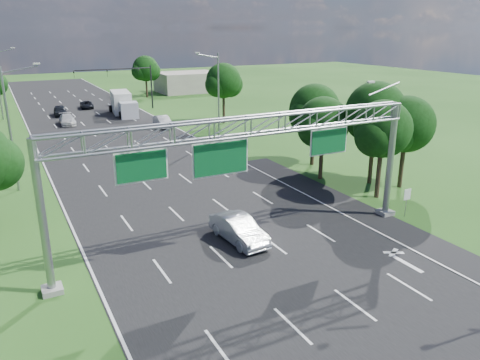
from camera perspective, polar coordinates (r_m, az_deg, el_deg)
ground at (r=44.46m, az=-10.51°, el=1.06°), size 220.00×220.00×0.00m
road at (r=44.46m, az=-10.51°, el=1.06°), size 18.00×180.00×0.02m
road_flare at (r=35.78m, az=13.52°, el=-3.37°), size 3.00×30.00×0.02m
sign_gantry at (r=26.67m, az=1.15°, el=5.33°), size 23.50×1.00×9.56m
regulatory_sign at (r=34.73m, az=19.70°, el=-1.95°), size 0.60×0.08×2.10m
traffic_signal at (r=78.68m, az=-13.30°, el=12.05°), size 12.21×0.24×7.00m
streetlight_l_near at (r=41.44m, az=-26.10°, el=6.24°), size 2.97×0.22×10.16m
streetlight_r_mid at (r=56.43m, az=-2.82°, el=10.72°), size 2.97×0.22×10.16m
tree_cluster_right at (r=41.04m, az=14.24°, el=7.04°), size 9.91×14.60×8.68m
tree_verge_rd at (r=65.67m, az=-1.98°, el=11.81°), size 5.76×4.80×8.28m
tree_verge_re at (r=92.95m, az=-11.40°, el=13.04°), size 5.76×4.80×7.84m
building_right at (r=100.19m, az=-6.41°, el=11.78°), size 12.00×9.00×4.00m
silver_sedan at (r=29.33m, az=-0.16°, el=-6.02°), size 2.07×4.98×1.60m
car_queue_a at (r=69.32m, az=-20.31°, el=6.91°), size 2.13×4.85×1.39m
car_queue_b at (r=82.67m, az=-18.18°, el=8.70°), size 2.30×4.36×1.17m
car_queue_c at (r=77.03m, az=-21.08°, el=7.90°), size 2.12×4.61×1.53m
car_queue_d at (r=64.16m, az=-9.39°, el=7.03°), size 1.74×4.65×1.52m
box_truck at (r=74.98m, az=-14.12°, el=8.99°), size 3.46×9.32×3.42m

